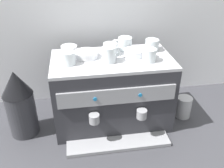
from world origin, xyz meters
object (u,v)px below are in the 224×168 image
(ceramic_cup_0, at_px, (68,58))
(coffee_grinder, at_px, (20,103))
(espresso_machine, at_px, (112,92))
(ceramic_bowl_1, at_px, (69,50))
(milk_pitcher, at_px, (184,107))
(ceramic_bowl_2, at_px, (134,53))
(ceramic_cup_1, at_px, (111,49))
(ceramic_cup_2, at_px, (110,54))
(ceramic_cup_5, at_px, (152,45))
(ceramic_bowl_0, at_px, (86,54))
(ceramic_cup_3, at_px, (124,44))
(ceramic_cup_4, at_px, (150,55))

(ceramic_cup_0, relative_size, coffee_grinder, 0.28)
(espresso_machine, height_order, ceramic_bowl_1, ceramic_bowl_1)
(milk_pitcher, bearing_deg, espresso_machine, 175.90)
(ceramic_bowl_2, bearing_deg, ceramic_cup_1, 161.30)
(ceramic_cup_2, relative_size, ceramic_bowl_2, 0.99)
(ceramic_cup_5, xyz_separation_m, ceramic_bowl_0, (-0.39, -0.04, -0.02))
(ceramic_cup_2, xyz_separation_m, ceramic_bowl_2, (0.15, 0.05, -0.02))
(ceramic_cup_2, distance_m, ceramic_cup_3, 0.19)
(ceramic_cup_4, height_order, ceramic_cup_5, ceramic_cup_4)
(ceramic_cup_5, bearing_deg, ceramic_cup_4, -112.70)
(ceramic_bowl_2, xyz_separation_m, milk_pitcher, (0.33, -0.05, -0.38))
(ceramic_bowl_2, distance_m, coffee_grinder, 0.70)
(ceramic_cup_1, bearing_deg, ceramic_cup_5, 5.49)
(ceramic_bowl_2, xyz_separation_m, coffee_grinder, (-0.66, -0.05, -0.24))
(ceramic_cup_4, bearing_deg, ceramic_cup_5, 67.30)
(ceramic_bowl_0, relative_size, ceramic_bowl_2, 1.18)
(coffee_grinder, bearing_deg, ceramic_cup_2, -0.64)
(ceramic_cup_0, bearing_deg, ceramic_bowl_2, 6.75)
(ceramic_cup_4, height_order, ceramic_bowl_2, ceramic_cup_4)
(ceramic_cup_0, distance_m, ceramic_cup_3, 0.36)
(coffee_grinder, bearing_deg, ceramic_cup_0, 0.43)
(ceramic_cup_1, distance_m, ceramic_cup_2, 0.10)
(ceramic_cup_3, xyz_separation_m, ceramic_bowl_2, (0.04, -0.10, -0.02))
(ceramic_cup_2, distance_m, ceramic_cup_5, 0.30)
(ceramic_cup_3, bearing_deg, espresso_machine, -128.44)
(ceramic_cup_1, height_order, ceramic_cup_3, ceramic_cup_3)
(ceramic_cup_4, bearing_deg, ceramic_bowl_0, 163.46)
(ceramic_cup_0, xyz_separation_m, ceramic_cup_1, (0.24, 0.08, -0.00))
(ceramic_cup_0, relative_size, ceramic_bowl_0, 0.87)
(ceramic_cup_4, bearing_deg, ceramic_cup_2, 174.03)
(ceramic_cup_2, distance_m, ceramic_bowl_0, 0.15)
(ceramic_bowl_1, bearing_deg, espresso_machine, -26.42)
(ceramic_cup_2, height_order, ceramic_bowl_2, ceramic_cup_2)
(ceramic_bowl_2, bearing_deg, ceramic_cup_3, 109.45)
(espresso_machine, distance_m, ceramic_cup_5, 0.36)
(ceramic_cup_0, bearing_deg, milk_pitcher, -0.40)
(ceramic_bowl_2, bearing_deg, ceramic_cup_4, -46.82)
(ceramic_cup_0, height_order, ceramic_cup_2, ceramic_cup_2)
(ceramic_cup_3, height_order, coffee_grinder, ceramic_cup_3)
(ceramic_cup_4, relative_size, ceramic_bowl_1, 1.12)
(coffee_grinder, bearing_deg, ceramic_cup_4, -2.22)
(espresso_machine, height_order, ceramic_cup_4, ceramic_cup_4)
(coffee_grinder, relative_size, milk_pitcher, 2.87)
(espresso_machine, relative_size, ceramic_bowl_2, 6.21)
(ceramic_cup_2, bearing_deg, coffee_grinder, 179.36)
(ceramic_bowl_0, height_order, milk_pitcher, ceramic_bowl_0)
(ceramic_bowl_1, height_order, coffee_grinder, ceramic_bowl_1)
(ceramic_cup_1, distance_m, ceramic_bowl_1, 0.24)
(ceramic_cup_5, bearing_deg, ceramic_bowl_0, -174.22)
(espresso_machine, relative_size, ceramic_cup_2, 6.25)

